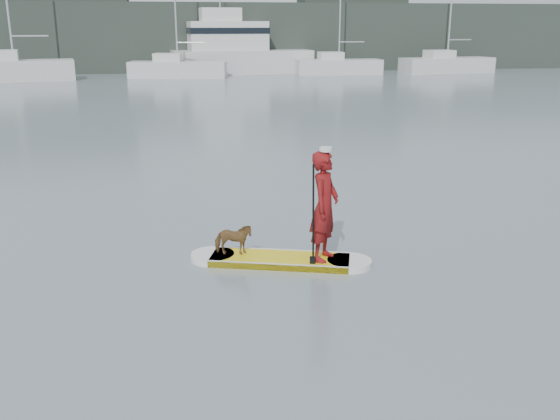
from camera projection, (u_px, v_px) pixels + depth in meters
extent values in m
plane|color=slate|center=(181.00, 374.00, 7.72)|extent=(140.00, 140.00, 0.00)
cube|color=yellow|center=(280.00, 260.00, 11.29)|extent=(2.62, 1.52, 0.12)
cylinder|color=silver|center=(213.00, 256.00, 11.44)|extent=(0.80, 0.80, 0.12)
cylinder|color=silver|center=(349.00, 263.00, 11.13)|extent=(0.80, 0.80, 0.12)
cube|color=silver|center=(283.00, 253.00, 11.64)|extent=(2.40, 0.82, 0.12)
cube|color=silver|center=(277.00, 267.00, 10.94)|extent=(2.40, 0.82, 0.12)
imported|color=maroon|center=(325.00, 206.00, 10.89)|extent=(0.78, 0.85, 1.96)
cylinder|color=silver|center=(326.00, 149.00, 10.60)|extent=(0.22, 0.22, 0.07)
imported|color=brown|center=(233.00, 239.00, 11.29)|extent=(0.73, 0.44, 0.58)
cylinder|color=black|center=(313.00, 216.00, 10.68)|extent=(0.12, 0.29, 1.89)
cube|color=black|center=(312.00, 265.00, 10.93)|extent=(0.10, 0.05, 0.32)
cube|color=silver|center=(15.00, 71.00, 47.18)|extent=(8.93, 4.24, 1.54)
cube|color=silver|center=(1.00, 55.00, 46.57)|extent=(2.70, 2.37, 0.77)
cylinder|color=#B7B7BC|center=(30.00, 36.00, 46.88)|extent=(2.62, 0.55, 0.11)
cube|color=silver|center=(178.00, 70.00, 50.08)|extent=(8.01, 3.79, 1.28)
cube|color=silver|center=(168.00, 57.00, 49.82)|extent=(2.43, 2.04, 0.64)
cylinder|color=#B7B7BC|center=(191.00, 43.00, 49.47)|extent=(2.18, 0.50, 0.09)
cube|color=silver|center=(339.00, 67.00, 53.29)|extent=(7.30, 2.61, 1.26)
cube|color=silver|center=(331.00, 56.00, 52.92)|extent=(2.08, 1.71, 0.63)
cylinder|color=#B7B7BC|center=(340.00, 3.00, 51.79)|extent=(0.13, 0.13, 9.20)
cylinder|color=#B7B7BC|center=(352.00, 42.00, 52.84)|extent=(2.17, 0.17, 0.09)
cube|color=silver|center=(447.00, 65.00, 54.92)|extent=(8.60, 3.60, 1.33)
cube|color=silver|center=(439.00, 54.00, 54.39)|extent=(2.55, 2.03, 0.66)
cylinder|color=#B7B7BC|center=(460.00, 40.00, 54.64)|extent=(2.27, 0.41, 0.09)
cube|color=silver|center=(242.00, 62.00, 54.46)|extent=(12.33, 4.70, 1.97)
cube|color=silver|center=(228.00, 36.00, 53.54)|extent=(6.86, 3.51, 2.41)
cube|color=silver|center=(220.00, 14.00, 52.89)|extent=(3.53, 2.32, 1.10)
cube|color=black|center=(228.00, 31.00, 53.41)|extent=(6.98, 3.60, 0.49)
cube|color=#202823|center=(164.00, 37.00, 56.83)|extent=(90.00, 6.00, 6.00)
cube|color=#202823|center=(49.00, 20.00, 55.65)|extent=(14.00, 4.00, 9.00)
cube|color=#202823|center=(351.00, 26.00, 60.55)|extent=(10.00, 4.00, 8.00)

